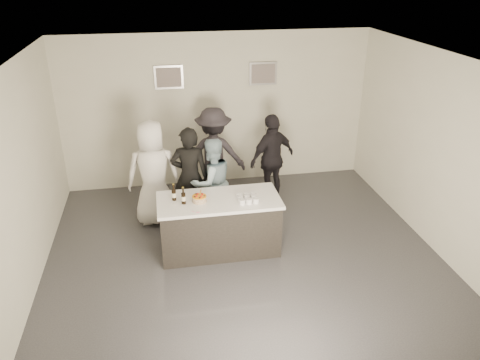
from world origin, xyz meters
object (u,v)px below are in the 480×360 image
Objects in this scene: person_main_black at (190,177)px; person_main_blue at (212,182)px; beer_bottle_a at (174,192)px; bar_counter at (219,225)px; cake at (199,199)px; person_guest_right at (272,158)px; person_guest_back at (214,155)px; beer_bottle_b at (183,196)px; person_guest_left at (153,173)px.

person_main_black is 1.12× the size of person_main_blue.
bar_counter is at bearing -7.22° from beer_bottle_a.
cake reaches higher than bar_counter.
person_guest_right is 1.08m from person_guest_back.
bar_counter is 0.89m from beer_bottle_a.
beer_bottle_a is 0.14× the size of person_guest_back.
bar_counter is 0.57m from cake.
person_guest_left reaches higher than beer_bottle_b.
person_guest_right is at bearing 175.11° from person_guest_back.
bar_counter is at bearing 5.91° from cake.
beer_bottle_b is 0.15× the size of person_main_black.
person_guest_left reaches higher than bar_counter.
person_main_black is at bearing 70.39° from beer_bottle_a.
person_main_black is (-0.06, 0.97, -0.06)m from cake.
person_main_blue reaches higher than bar_counter.
person_guest_back is (0.16, 1.79, 0.45)m from bar_counter.
person_main_black is 1.68m from person_guest_right.
beer_bottle_b is at bearing 78.17° from person_guest_back.
cake is at bearing 4.87° from beer_bottle_b.
beer_bottle_b reaches higher than cake.
person_guest_back is (0.82, 1.71, -0.13)m from beer_bottle_a.
person_main_black reaches higher than person_guest_right.
person_main_black is 1.00m from person_guest_back.
person_guest_left is at bearing -34.61° from person_main_blue.
person_guest_back is (0.52, 0.85, 0.02)m from person_main_black.
beer_bottle_b is 0.15× the size of person_guest_right.
bar_counter is at bearing 131.62° from person_guest_left.
person_main_blue is at bearing 2.65° from person_guest_right.
person_guest_left is at bearing -15.08° from person_guest_right.
bar_counter is 2.00m from person_guest_right.
person_main_blue is 1.00m from person_guest_left.
bar_counter is 1.01× the size of person_guest_left.
person_guest_left reaches higher than person_main_blue.
bar_counter is 1.19× the size of person_main_blue.
beer_bottle_a is at bearing 72.97° from person_guest_back.
cake is 0.94m from person_main_blue.
person_main_blue is at bearing 175.04° from person_main_black.
beer_bottle_a is 1.05m from person_main_blue.
beer_bottle_a is at bearing 10.88° from person_guest_right.
person_guest_back is at bearing -120.55° from person_main_blue.
person_main_black is (0.17, 0.99, -0.16)m from beer_bottle_b.
person_guest_right is (1.21, 1.54, 0.40)m from bar_counter.
cake is at bearing 120.93° from person_guest_left.
beer_bottle_a is at bearing 172.78° from bar_counter.
cake is 1.30m from person_guest_left.
bar_counter is 0.91m from person_main_blue.
person_guest_right is (1.51, 1.57, -0.09)m from cake.
person_guest_back is (1.12, 0.71, -0.02)m from person_guest_left.
beer_bottle_b is 2.37m from person_guest_right.
person_guest_left reaches higher than person_guest_right.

